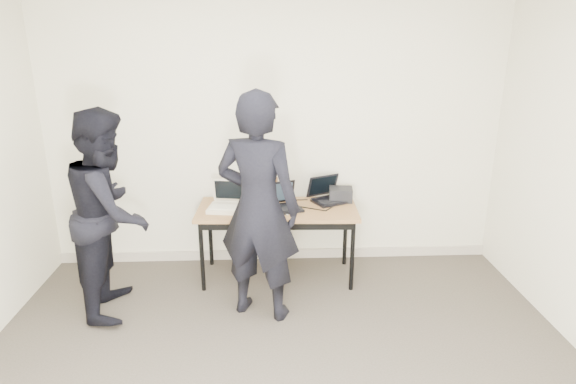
{
  "coord_description": "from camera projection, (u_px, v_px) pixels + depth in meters",
  "views": [
    {
      "loc": [
        -0.09,
        -2.44,
        2.27
      ],
      "look_at": [
        0.1,
        1.6,
        0.95
      ],
      "focal_mm": 30.0,
      "sensor_mm": 36.0,
      "label": 1
    }
  ],
  "objects": [
    {
      "name": "person_typist",
      "position": [
        258.0,
        208.0,
        3.86
      ],
      "size": [
        0.81,
        0.67,
        1.9
      ],
      "primitive_type": "imported",
      "rotation": [
        0.0,
        0.0,
        2.79
      ],
      "color": "black",
      "rests_on": "ground"
    },
    {
      "name": "tissue",
      "position": [
        261.0,
        173.0,
        4.66
      ],
      "size": [
        0.14,
        0.11,
        0.08
      ],
      "primitive_type": "ellipsoid",
      "rotation": [
        0.0,
        0.0,
        -0.11
      ],
      "color": "white",
      "rests_on": "leather_satchel"
    },
    {
      "name": "laptop_right",
      "position": [
        328.0,
        195.0,
        4.72
      ],
      "size": [
        0.43,
        0.43,
        0.24
      ],
      "rotation": [
        0.0,
        0.0,
        0.45
      ],
      "color": "black",
      "rests_on": "desk"
    },
    {
      "name": "person_observer",
      "position": [
        110.0,
        212.0,
        4.0
      ],
      "size": [
        0.73,
        0.9,
        1.74
      ],
      "primitive_type": "imported",
      "rotation": [
        0.0,
        0.0,
        1.65
      ],
      "color": "black",
      "rests_on": "ground"
    },
    {
      "name": "power_brick",
      "position": [
        254.0,
        213.0,
        4.36
      ],
      "size": [
        0.09,
        0.06,
        0.03
      ],
      "primitive_type": "cube",
      "rotation": [
        0.0,
        0.0,
        0.05
      ],
      "color": "black",
      "rests_on": "desk"
    },
    {
      "name": "equipment_box",
      "position": [
        341.0,
        194.0,
        4.72
      ],
      "size": [
        0.24,
        0.21,
        0.13
      ],
      "primitive_type": "cube",
      "rotation": [
        0.0,
        0.0,
        -0.12
      ],
      "color": "black",
      "rests_on": "desk"
    },
    {
      "name": "laptop_beige",
      "position": [
        227.0,
        203.0,
        4.5
      ],
      "size": [
        0.37,
        0.36,
        0.26
      ],
      "rotation": [
        0.0,
        0.0,
        -0.16
      ],
      "color": "beige",
      "rests_on": "desk"
    },
    {
      "name": "leather_satchel",
      "position": [
        258.0,
        188.0,
        4.7
      ],
      "size": [
        0.38,
        0.22,
        0.25
      ],
      "rotation": [
        0.0,
        0.0,
        0.12
      ],
      "color": "brown",
      "rests_on": "desk"
    },
    {
      "name": "room",
      "position": [
        283.0,
        214.0,
        2.61
      ],
      "size": [
        4.6,
        4.6,
        2.8
      ],
      "color": "#423B32",
      "rests_on": "ground"
    },
    {
      "name": "desk",
      "position": [
        277.0,
        214.0,
        4.55
      ],
      "size": [
        1.52,
        0.71,
        0.72
      ],
      "rotation": [
        0.0,
        0.0,
        -0.04
      ],
      "color": "olive",
      "rests_on": "ground"
    },
    {
      "name": "laptop_center",
      "position": [
        282.0,
        203.0,
        4.51
      ],
      "size": [
        0.4,
        0.39,
        0.24
      ],
      "rotation": [
        0.0,
        0.0,
        0.34
      ],
      "color": "black",
      "rests_on": "desk"
    },
    {
      "name": "baseboard",
      "position": [
        276.0,
        254.0,
        5.13
      ],
      "size": [
        4.5,
        0.03,
        0.1
      ],
      "primitive_type": "cube",
      "color": "#B0A391",
      "rests_on": "ground"
    },
    {
      "name": "cables",
      "position": [
        282.0,
        208.0,
        4.53
      ],
      "size": [
        1.16,
        0.42,
        0.01
      ],
      "rotation": [
        0.0,
        0.0,
        -0.03
      ],
      "color": "black",
      "rests_on": "desk"
    }
  ]
}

